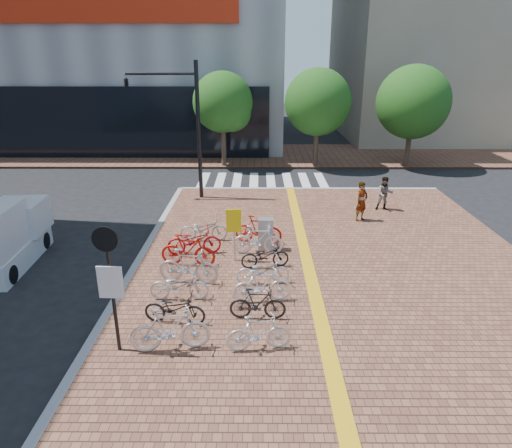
{
  "coord_description": "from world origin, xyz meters",
  "views": [
    {
      "loc": [
        0.28,
        -12.08,
        7.0
      ],
      "look_at": [
        0.19,
        3.24,
        1.3
      ],
      "focal_mm": 32.0,
      "sensor_mm": 36.0,
      "label": 1
    }
  ],
  "objects_px": {
    "pedestrian_b": "(385,194)",
    "notice_sign": "(110,275)",
    "bike_3": "(188,266)",
    "bike_5": "(194,241)",
    "bike_9": "(262,286)",
    "bike_6": "(204,229)",
    "bike_0": "(170,329)",
    "box_truck": "(1,237)",
    "utility_box": "(266,234)",
    "traffic_light_pole": "(166,105)",
    "bike_4": "(188,250)",
    "bike_8": "(258,304)",
    "bike_1": "(175,308)",
    "bike_10": "(263,271)",
    "bike_7": "(259,333)",
    "bike_11": "(265,256)",
    "bike_13": "(258,230)",
    "bike_2": "(179,285)",
    "bike_12": "(258,240)",
    "yellow_sign": "(234,225)",
    "pedestrian_a": "(362,201)"
  },
  "relations": [
    {
      "from": "bike_2",
      "to": "bike_3",
      "type": "height_order",
      "value": "bike_3"
    },
    {
      "from": "pedestrian_b",
      "to": "bike_2",
      "type": "bearing_deg",
      "value": -128.8
    },
    {
      "from": "notice_sign",
      "to": "traffic_light_pole",
      "type": "xyz_separation_m",
      "value": [
        -1.02,
        12.94,
        2.5
      ]
    },
    {
      "from": "bike_10",
      "to": "utility_box",
      "type": "bearing_deg",
      "value": -8.94
    },
    {
      "from": "bike_2",
      "to": "bike_9",
      "type": "relative_size",
      "value": 1.01
    },
    {
      "from": "pedestrian_b",
      "to": "notice_sign",
      "type": "bearing_deg",
      "value": -124.87
    },
    {
      "from": "bike_4",
      "to": "bike_8",
      "type": "height_order",
      "value": "bike_4"
    },
    {
      "from": "bike_13",
      "to": "pedestrian_b",
      "type": "distance_m",
      "value": 7.13
    },
    {
      "from": "yellow_sign",
      "to": "bike_8",
      "type": "bearing_deg",
      "value": -77.66
    },
    {
      "from": "bike_1",
      "to": "pedestrian_b",
      "type": "xyz_separation_m",
      "value": [
        8.12,
        9.67,
        0.35
      ]
    },
    {
      "from": "bike_7",
      "to": "bike_12",
      "type": "xyz_separation_m",
      "value": [
        -0.03,
        5.8,
        0.06
      ]
    },
    {
      "from": "bike_5",
      "to": "pedestrian_b",
      "type": "distance_m",
      "value": 9.65
    },
    {
      "from": "bike_8",
      "to": "bike_13",
      "type": "height_order",
      "value": "bike_13"
    },
    {
      "from": "bike_6",
      "to": "notice_sign",
      "type": "xyz_separation_m",
      "value": [
        -1.3,
        -7.12,
        1.59
      ]
    },
    {
      "from": "bike_3",
      "to": "notice_sign",
      "type": "relative_size",
      "value": 0.59
    },
    {
      "from": "bike_10",
      "to": "yellow_sign",
      "type": "relative_size",
      "value": 0.89
    },
    {
      "from": "bike_12",
      "to": "notice_sign",
      "type": "distance_m",
      "value": 6.95
    },
    {
      "from": "bike_13",
      "to": "traffic_light_pole",
      "type": "xyz_separation_m",
      "value": [
        -4.46,
        6.05,
        4.02
      ]
    },
    {
      "from": "bike_2",
      "to": "notice_sign",
      "type": "bearing_deg",
      "value": 155.99
    },
    {
      "from": "bike_5",
      "to": "bike_12",
      "type": "bearing_deg",
      "value": -98.9
    },
    {
      "from": "utility_box",
      "to": "pedestrian_b",
      "type": "bearing_deg",
      "value": 39.62
    },
    {
      "from": "bike_4",
      "to": "bike_5",
      "type": "height_order",
      "value": "bike_4"
    },
    {
      "from": "bike_7",
      "to": "bike_11",
      "type": "xyz_separation_m",
      "value": [
        0.21,
        4.66,
        -0.05
      ]
    },
    {
      "from": "bike_1",
      "to": "bike_9",
      "type": "xyz_separation_m",
      "value": [
        2.37,
        1.16,
        0.08
      ]
    },
    {
      "from": "bike_11",
      "to": "yellow_sign",
      "type": "distance_m",
      "value": 1.5
    },
    {
      "from": "bike_4",
      "to": "bike_12",
      "type": "bearing_deg",
      "value": -59.99
    },
    {
      "from": "bike_9",
      "to": "notice_sign",
      "type": "height_order",
      "value": "notice_sign"
    },
    {
      "from": "pedestrian_a",
      "to": "pedestrian_b",
      "type": "distance_m",
      "value": 2.0
    },
    {
      "from": "pedestrian_a",
      "to": "box_truck",
      "type": "height_order",
      "value": "box_truck"
    },
    {
      "from": "yellow_sign",
      "to": "bike_11",
      "type": "bearing_deg",
      "value": -26.44
    },
    {
      "from": "utility_box",
      "to": "traffic_light_pole",
      "type": "distance_m",
      "value": 9.08
    },
    {
      "from": "bike_4",
      "to": "bike_5",
      "type": "xyz_separation_m",
      "value": [
        0.08,
        1.0,
        -0.06
      ]
    },
    {
      "from": "box_truck",
      "to": "bike_6",
      "type": "bearing_deg",
      "value": 16.82
    },
    {
      "from": "notice_sign",
      "to": "bike_9",
      "type": "bearing_deg",
      "value": 34.17
    },
    {
      "from": "bike_3",
      "to": "box_truck",
      "type": "height_order",
      "value": "box_truck"
    },
    {
      "from": "bike_5",
      "to": "bike_13",
      "type": "bearing_deg",
      "value": -75.35
    },
    {
      "from": "bike_0",
      "to": "box_truck",
      "type": "xyz_separation_m",
      "value": [
        -6.73,
        5.05,
        0.37
      ]
    },
    {
      "from": "bike_6",
      "to": "notice_sign",
      "type": "height_order",
      "value": "notice_sign"
    },
    {
      "from": "notice_sign",
      "to": "box_truck",
      "type": "distance_m",
      "value": 7.53
    },
    {
      "from": "bike_6",
      "to": "pedestrian_b",
      "type": "xyz_separation_m",
      "value": [
        8.0,
        3.8,
        0.31
      ]
    },
    {
      "from": "bike_9",
      "to": "bike_10",
      "type": "xyz_separation_m",
      "value": [
        0.03,
        1.12,
        -0.08
      ]
    },
    {
      "from": "pedestrian_b",
      "to": "notice_sign",
      "type": "relative_size",
      "value": 0.48
    },
    {
      "from": "bike_9",
      "to": "pedestrian_b",
      "type": "bearing_deg",
      "value": -43.0
    },
    {
      "from": "bike_1",
      "to": "pedestrian_a",
      "type": "distance_m",
      "value": 10.64
    },
    {
      "from": "bike_5",
      "to": "bike_13",
      "type": "xyz_separation_m",
      "value": [
        2.33,
        1.04,
        0.04
      ]
    },
    {
      "from": "bike_1",
      "to": "bike_9",
      "type": "relative_size",
      "value": 0.97
    },
    {
      "from": "box_truck",
      "to": "bike_10",
      "type": "bearing_deg",
      "value": -9.78
    },
    {
      "from": "bike_4",
      "to": "yellow_sign",
      "type": "xyz_separation_m",
      "value": [
        1.57,
        0.41,
        0.76
      ]
    },
    {
      "from": "bike_3",
      "to": "bike_6",
      "type": "height_order",
      "value": "bike_3"
    },
    {
      "from": "bike_8",
      "to": "pedestrian_a",
      "type": "bearing_deg",
      "value": -27.43
    }
  ]
}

